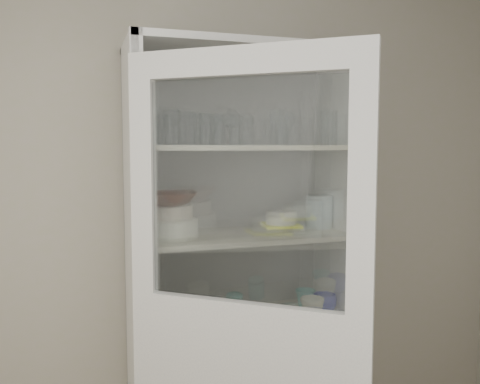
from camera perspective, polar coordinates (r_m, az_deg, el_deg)
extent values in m
cube|color=#B7ADA3|center=(2.49, -6.00, -3.11)|extent=(3.60, 0.02, 2.60)
cube|color=silver|center=(2.28, -11.88, -10.39)|extent=(0.03, 0.45, 2.10)
cube|color=silver|center=(2.56, 10.50, -8.63)|extent=(0.03, 0.45, 2.10)
cube|color=gray|center=(2.57, -1.46, -8.50)|extent=(1.00, 0.03, 2.10)
cube|color=silver|center=(2.34, 0.00, 15.73)|extent=(1.00, 0.45, 0.03)
cube|color=beige|center=(2.42, 0.11, -14.31)|extent=(0.94, 0.42, 0.02)
cube|color=beige|center=(2.32, 0.11, -4.94)|extent=(0.94, 0.42, 0.02)
cube|color=beige|center=(2.28, 0.12, 5.00)|extent=(0.94, 0.42, 0.02)
cube|color=silver|center=(1.80, 0.50, 14.58)|extent=(0.73, 0.59, 0.10)
cube|color=silver|center=(1.95, -10.75, 0.49)|extent=(0.10, 0.09, 0.80)
cube|color=silver|center=(1.69, 13.55, -0.29)|extent=(0.10, 0.09, 0.80)
cube|color=silver|center=(1.78, 0.49, 0.13)|extent=(0.57, 0.46, 0.78)
cylinder|color=silver|center=(2.10, -9.85, 6.91)|extent=(0.07, 0.07, 0.12)
cylinder|color=silver|center=(2.11, -5.81, 7.16)|extent=(0.08, 0.08, 0.14)
cylinder|color=silver|center=(2.14, -3.77, 7.04)|extent=(0.09, 0.09, 0.13)
cylinder|color=silver|center=(2.26, 4.78, 6.83)|extent=(0.08, 0.08, 0.12)
cylinder|color=silver|center=(2.17, 0.70, 6.94)|extent=(0.07, 0.07, 0.13)
cylinder|color=silver|center=(2.22, 4.32, 7.26)|extent=(0.08, 0.08, 0.15)
cylinder|color=silver|center=(2.32, 9.95, 7.07)|extent=(0.10, 0.10, 0.15)
cylinder|color=silver|center=(2.24, -7.72, 7.20)|extent=(0.09, 0.09, 0.15)
cylinder|color=silver|center=(2.24, -8.84, 6.92)|extent=(0.07, 0.07, 0.13)
cylinder|color=silver|center=(2.29, -2.55, 6.97)|extent=(0.09, 0.09, 0.14)
cylinder|color=silver|center=(2.23, -2.48, 6.96)|extent=(0.08, 0.08, 0.13)
cylinder|color=silver|center=(2.22, -7.78, -4.05)|extent=(0.24, 0.24, 0.08)
cylinder|color=silver|center=(2.37, -8.98, -3.48)|extent=(0.19, 0.19, 0.08)
cylinder|color=beige|center=(2.21, -7.80, -2.22)|extent=(0.22, 0.22, 0.06)
imported|color=#472315|center=(2.20, -7.82, -0.71)|extent=(0.27, 0.27, 0.06)
cylinder|color=silver|center=(2.41, 4.63, -4.09)|extent=(0.34, 0.34, 0.02)
cube|color=#FFF71C|center=(2.40, 4.64, -3.74)|extent=(0.19, 0.19, 0.01)
cylinder|color=silver|center=(2.40, 4.64, -2.86)|extent=(0.16, 0.16, 0.06)
cylinder|color=silver|center=(2.49, 8.86, -2.18)|extent=(0.13, 0.13, 0.16)
imported|color=#15229A|center=(2.52, 9.46, -12.21)|extent=(0.13, 0.13, 0.09)
imported|color=teal|center=(2.57, 7.36, -11.83)|extent=(0.11, 0.11, 0.09)
imported|color=silver|center=(2.41, 8.10, -12.86)|extent=(0.12, 0.12, 0.10)
cylinder|color=teal|center=(2.44, -0.61, -12.83)|extent=(0.08, 0.08, 0.08)
ellipsoid|color=teal|center=(2.43, -0.61, -11.73)|extent=(0.08, 0.08, 0.02)
cylinder|color=#BBBBBB|center=(2.28, -4.10, -14.72)|extent=(0.10, 0.10, 0.04)
cylinder|color=silver|center=(2.36, -7.27, -13.09)|extent=(0.11, 0.11, 0.12)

